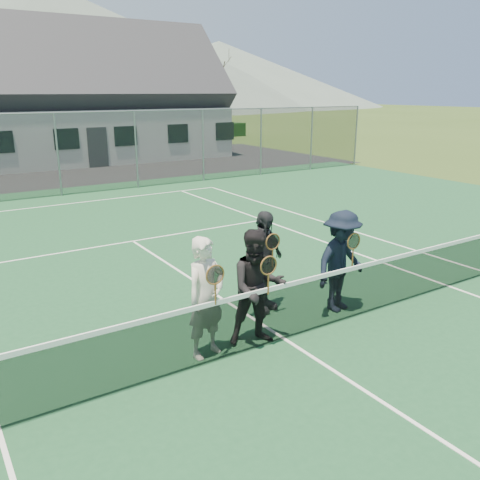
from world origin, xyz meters
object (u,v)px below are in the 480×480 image
Objects in this scene: player_c at (263,262)px; tennis_net at (285,309)px; player_d at (341,261)px; clubhouse at (80,86)px; player_b at (258,288)px; player_a at (206,297)px.

tennis_net is at bearing -107.84° from player_c.
player_c is at bearing 148.52° from player_d.
player_c is 1.35m from player_d.
clubhouse reaches higher than player_b.
player_b is 1.20m from player_c.
clubhouse reaches higher than player_c.
player_b is at bearing -129.30° from player_c.
player_d reaches higher than tennis_net.
player_d is at bearing -96.03° from clubhouse.
clubhouse is at bearing 77.54° from player_a.
clubhouse is 8.67× the size of player_d.
clubhouse is 23.38m from player_c.
clubhouse is 8.67× the size of player_a.
clubhouse is at bearing 80.95° from player_c.
tennis_net is 1.22m from player_c.
player_a is at bearing -102.46° from clubhouse.
player_d is at bearing -31.48° from player_c.
player_a is (-5.24, -23.74, -3.07)m from clubhouse.
player_a is 2.75m from player_d.
player_a is at bearing 174.26° from player_b.
tennis_net is 0.75× the size of clubhouse.
player_c is at bearing 72.16° from tennis_net.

